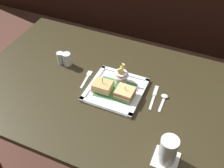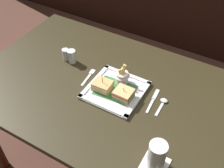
{
  "view_description": "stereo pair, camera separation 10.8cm",
  "coord_description": "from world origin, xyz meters",
  "px_view_note": "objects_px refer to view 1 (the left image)",
  "views": [
    {
      "loc": [
        0.4,
        -0.87,
        1.7
      ],
      "look_at": [
        0.02,
        0.0,
        0.77
      ],
      "focal_mm": 44.32,
      "sensor_mm": 36.0,
      "label": 1
    },
    {
      "loc": [
        0.5,
        -0.83,
        1.7
      ],
      "look_at": [
        0.02,
        0.0,
        0.77
      ],
      "focal_mm": 44.32,
      "sensor_mm": 36.0,
      "label": 2
    }
  ],
  "objects_px": {
    "spoon": "(164,98)",
    "square_plate": "(116,90)",
    "sandwich_half_right": "(125,93)",
    "fork": "(87,78)",
    "dining_table": "(108,103)",
    "water_glass": "(168,152)",
    "sandwich_half_left": "(103,86)",
    "knife": "(154,96)",
    "salt_shaker": "(61,59)",
    "fries_cup": "(121,75)",
    "pepper_shaker": "(67,60)"
  },
  "relations": [
    {
      "from": "fries_cup",
      "to": "water_glass",
      "type": "relative_size",
      "value": 0.89
    },
    {
      "from": "square_plate",
      "to": "fork",
      "type": "relative_size",
      "value": 1.93
    },
    {
      "from": "fries_cup",
      "to": "salt_shaker",
      "type": "distance_m",
      "value": 0.36
    },
    {
      "from": "dining_table",
      "to": "sandwich_half_right",
      "type": "relative_size",
      "value": 15.95
    },
    {
      "from": "fries_cup",
      "to": "dining_table",
      "type": "bearing_deg",
      "value": -121.29
    },
    {
      "from": "sandwich_half_left",
      "to": "knife",
      "type": "bearing_deg",
      "value": 14.88
    },
    {
      "from": "fork",
      "to": "knife",
      "type": "relative_size",
      "value": 0.82
    },
    {
      "from": "sandwich_half_left",
      "to": "water_glass",
      "type": "bearing_deg",
      "value": -32.19
    },
    {
      "from": "dining_table",
      "to": "fork",
      "type": "height_order",
      "value": "fork"
    },
    {
      "from": "dining_table",
      "to": "square_plate",
      "type": "height_order",
      "value": "square_plate"
    },
    {
      "from": "fork",
      "to": "pepper_shaker",
      "type": "bearing_deg",
      "value": 158.74
    },
    {
      "from": "dining_table",
      "to": "pepper_shaker",
      "type": "height_order",
      "value": "pepper_shaker"
    },
    {
      "from": "water_glass",
      "to": "knife",
      "type": "xyz_separation_m",
      "value": [
        -0.14,
        0.31,
        -0.06
      ]
    },
    {
      "from": "sandwich_half_right",
      "to": "water_glass",
      "type": "xyz_separation_m",
      "value": [
        0.27,
        -0.24,
        0.02
      ]
    },
    {
      "from": "fries_cup",
      "to": "salt_shaker",
      "type": "relative_size",
      "value": 1.65
    },
    {
      "from": "pepper_shaker",
      "to": "water_glass",
      "type": "bearing_deg",
      "value": -28.33
    },
    {
      "from": "dining_table",
      "to": "spoon",
      "type": "xyz_separation_m",
      "value": [
        0.27,
        0.04,
        0.11
      ]
    },
    {
      "from": "square_plate",
      "to": "salt_shaker",
      "type": "relative_size",
      "value": 3.93
    },
    {
      "from": "spoon",
      "to": "salt_shaker",
      "type": "relative_size",
      "value": 1.76
    },
    {
      "from": "fork",
      "to": "water_glass",
      "type": "bearing_deg",
      "value": -30.21
    },
    {
      "from": "sandwich_half_left",
      "to": "pepper_shaker",
      "type": "distance_m",
      "value": 0.28
    },
    {
      "from": "knife",
      "to": "salt_shaker",
      "type": "distance_m",
      "value": 0.54
    },
    {
      "from": "sandwich_half_left",
      "to": "fork",
      "type": "xyz_separation_m",
      "value": [
        -0.11,
        0.05,
        -0.03
      ]
    },
    {
      "from": "salt_shaker",
      "to": "pepper_shaker",
      "type": "height_order",
      "value": "pepper_shaker"
    },
    {
      "from": "sandwich_half_right",
      "to": "knife",
      "type": "bearing_deg",
      "value": 27.03
    },
    {
      "from": "dining_table",
      "to": "sandwich_half_left",
      "type": "bearing_deg",
      "value": -128.42
    },
    {
      "from": "water_glass",
      "to": "spoon",
      "type": "relative_size",
      "value": 1.06
    },
    {
      "from": "water_glass",
      "to": "salt_shaker",
      "type": "height_order",
      "value": "water_glass"
    },
    {
      "from": "spoon",
      "to": "square_plate",
      "type": "bearing_deg",
      "value": -170.21
    },
    {
      "from": "knife",
      "to": "salt_shaker",
      "type": "bearing_deg",
      "value": 175.7
    },
    {
      "from": "dining_table",
      "to": "square_plate",
      "type": "relative_size",
      "value": 5.17
    },
    {
      "from": "water_glass",
      "to": "spoon",
      "type": "height_order",
      "value": "water_glass"
    },
    {
      "from": "pepper_shaker",
      "to": "sandwich_half_right",
      "type": "bearing_deg",
      "value": -15.62
    },
    {
      "from": "dining_table",
      "to": "water_glass",
      "type": "xyz_separation_m",
      "value": [
        0.37,
        -0.27,
        0.16
      ]
    },
    {
      "from": "fries_cup",
      "to": "fork",
      "type": "distance_m",
      "value": 0.19
    },
    {
      "from": "sandwich_half_left",
      "to": "spoon",
      "type": "relative_size",
      "value": 0.77
    },
    {
      "from": "sandwich_half_left",
      "to": "sandwich_half_right",
      "type": "height_order",
      "value": "sandwich_half_left"
    },
    {
      "from": "sandwich_half_right",
      "to": "fries_cup",
      "type": "bearing_deg",
      "value": 122.46
    },
    {
      "from": "square_plate",
      "to": "sandwich_half_right",
      "type": "height_order",
      "value": "sandwich_half_right"
    },
    {
      "from": "knife",
      "to": "fries_cup",
      "type": "bearing_deg",
      "value": 172.12
    },
    {
      "from": "salt_shaker",
      "to": "spoon",
      "type": "bearing_deg",
      "value": -3.66
    },
    {
      "from": "sandwich_half_left",
      "to": "sandwich_half_right",
      "type": "xyz_separation_m",
      "value": [
        0.12,
        0.0,
        0.0
      ]
    },
    {
      "from": "dining_table",
      "to": "sandwich_half_left",
      "type": "relative_size",
      "value": 15.05
    },
    {
      "from": "sandwich_half_right",
      "to": "fork",
      "type": "relative_size",
      "value": 0.63
    },
    {
      "from": "sandwich_half_right",
      "to": "knife",
      "type": "relative_size",
      "value": 0.51
    },
    {
      "from": "square_plate",
      "to": "water_glass",
      "type": "bearing_deg",
      "value": -39.45
    },
    {
      "from": "water_glass",
      "to": "knife",
      "type": "distance_m",
      "value": 0.34
    },
    {
      "from": "square_plate",
      "to": "fries_cup",
      "type": "xyz_separation_m",
      "value": [
        0.0,
        0.06,
        0.05
      ]
    },
    {
      "from": "water_glass",
      "to": "knife",
      "type": "bearing_deg",
      "value": 115.21
    },
    {
      "from": "sandwich_half_left",
      "to": "knife",
      "type": "relative_size",
      "value": 0.54
    }
  ]
}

